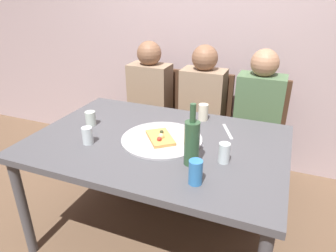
# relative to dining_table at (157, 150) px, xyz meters

# --- Properties ---
(ground_plane) EXTENTS (8.00, 8.00, 0.00)m
(ground_plane) POSITION_rel_dining_table_xyz_m (0.00, 0.00, -0.67)
(ground_plane) COLOR brown
(back_wall) EXTENTS (6.00, 0.10, 2.60)m
(back_wall) POSITION_rel_dining_table_xyz_m (0.00, 1.24, 0.63)
(back_wall) COLOR #B29EA3
(back_wall) RESTS_ON ground_plane
(dining_table) EXTENTS (1.52, 1.04, 0.74)m
(dining_table) POSITION_rel_dining_table_xyz_m (0.00, 0.00, 0.00)
(dining_table) COLOR #4C4C51
(dining_table) RESTS_ON ground_plane
(pizza_tray) EXTENTS (0.49, 0.49, 0.01)m
(pizza_tray) POSITION_rel_dining_table_xyz_m (0.03, 0.01, 0.08)
(pizza_tray) COLOR #ADADB2
(pizza_tray) RESTS_ON dining_table
(pizza_slice_last) EXTENTS (0.24, 0.25, 0.05)m
(pizza_slice_last) POSITION_rel_dining_table_xyz_m (0.02, -0.01, 0.09)
(pizza_slice_last) COLOR tan
(pizza_slice_last) RESTS_ON pizza_tray
(wine_bottle) EXTENTS (0.08, 0.08, 0.33)m
(wine_bottle) POSITION_rel_dining_table_xyz_m (0.27, -0.18, 0.20)
(wine_bottle) COLOR #2D5133
(wine_bottle) RESTS_ON dining_table
(tumbler_near) EXTENTS (0.07, 0.07, 0.11)m
(tumbler_near) POSITION_rel_dining_table_xyz_m (0.17, 0.40, 0.13)
(tumbler_near) COLOR beige
(tumbler_near) RESTS_ON dining_table
(tumbler_far) EXTENTS (0.07, 0.07, 0.10)m
(tumbler_far) POSITION_rel_dining_table_xyz_m (-0.50, 0.03, 0.12)
(tumbler_far) COLOR #B7C6BC
(tumbler_far) RESTS_ON dining_table
(wine_glass) EXTENTS (0.06, 0.06, 0.11)m
(wine_glass) POSITION_rel_dining_table_xyz_m (0.43, -0.10, 0.13)
(wine_glass) COLOR silver
(wine_glass) RESTS_ON dining_table
(short_glass) EXTENTS (0.06, 0.06, 0.10)m
(short_glass) POSITION_rel_dining_table_xyz_m (-0.36, -0.19, 0.12)
(short_glass) COLOR silver
(short_glass) RESTS_ON dining_table
(soda_can) EXTENTS (0.07, 0.07, 0.12)m
(soda_can) POSITION_rel_dining_table_xyz_m (0.35, -0.34, 0.13)
(soda_can) COLOR #337AC1
(soda_can) RESTS_ON dining_table
(table_knife) EXTENTS (0.11, 0.21, 0.01)m
(table_knife) POSITION_rel_dining_table_xyz_m (0.37, 0.27, 0.07)
(table_knife) COLOR #B7B7BC
(table_knife) RESTS_ON dining_table
(chair_left) EXTENTS (0.44, 0.44, 0.90)m
(chair_left) POSITION_rel_dining_table_xyz_m (-0.45, 0.92, -0.15)
(chair_left) COLOR #472D1E
(chair_left) RESTS_ON ground_plane
(chair_middle) EXTENTS (0.44, 0.44, 0.90)m
(chair_middle) POSITION_rel_dining_table_xyz_m (0.04, 0.92, -0.15)
(chair_middle) COLOR #472D1E
(chair_middle) RESTS_ON ground_plane
(chair_right) EXTENTS (0.44, 0.44, 0.90)m
(chair_right) POSITION_rel_dining_table_xyz_m (0.50, 0.92, -0.15)
(chair_right) COLOR #472D1E
(chair_right) RESTS_ON ground_plane
(guest_in_sweater) EXTENTS (0.36, 0.56, 1.17)m
(guest_in_sweater) POSITION_rel_dining_table_xyz_m (-0.45, 0.77, -0.02)
(guest_in_sweater) COLOR #937A60
(guest_in_sweater) RESTS_ON ground_plane
(guest_in_beanie) EXTENTS (0.36, 0.56, 1.17)m
(guest_in_beanie) POSITION_rel_dining_table_xyz_m (0.04, 0.77, -0.02)
(guest_in_beanie) COLOR #937A60
(guest_in_beanie) RESTS_ON ground_plane
(guest_by_wall) EXTENTS (0.36, 0.56, 1.17)m
(guest_by_wall) POSITION_rel_dining_table_xyz_m (0.50, 0.77, -0.02)
(guest_by_wall) COLOR #4C6B47
(guest_by_wall) RESTS_ON ground_plane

